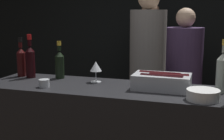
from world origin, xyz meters
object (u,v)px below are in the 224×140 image
object	(u,v)px
person_in_hoodie	(149,65)
red_wine_bottle_tall	(30,60)
red_wine_bottle_black_foil	(21,60)
wine_glass	(96,67)
person_grey_polo	(183,75)
candle_votive	(44,83)
rose_wine_bottle	(222,71)
champagne_bottle	(60,63)
ice_bin_with_bottles	(162,81)
bowl_white	(203,95)
person_blond_tee	(147,70)

from	to	relation	value
person_in_hoodie	red_wine_bottle_tall	bearing A→B (deg)	151.13
red_wine_bottle_black_foil	red_wine_bottle_tall	bearing A→B (deg)	-11.56
wine_glass	person_grey_polo	world-z (taller)	person_grey_polo
candle_votive	person_grey_polo	bearing A→B (deg)	61.08
rose_wine_bottle	champagne_bottle	bearing A→B (deg)	176.44
red_wine_bottle_tall	red_wine_bottle_black_foil	bearing A→B (deg)	168.44
ice_bin_with_bottles	red_wine_bottle_black_foil	size ratio (longest dim) A/B	1.20
champagne_bottle	person_in_hoodie	bearing A→B (deg)	73.32
champagne_bottle	wine_glass	bearing A→B (deg)	-8.59
ice_bin_with_bottles	rose_wine_bottle	distance (m)	0.40
person_in_hoodie	bowl_white	bearing A→B (deg)	-164.23
red_wine_bottle_black_foil	person_blond_tee	bearing A→B (deg)	41.59
red_wine_bottle_black_foil	person_grey_polo	xyz separation A→B (m)	(1.23, 1.25, -0.30)
candle_votive	bowl_white	bearing A→B (deg)	-0.26
bowl_white	person_in_hoodie	xyz separation A→B (m)	(-0.69, 1.82, -0.14)
ice_bin_with_bottles	champagne_bottle	world-z (taller)	champagne_bottle
red_wine_bottle_tall	person_blond_tee	distance (m)	1.18
wine_glass	candle_votive	bearing A→B (deg)	-138.26
ice_bin_with_bottles	person_in_hoodie	bearing A→B (deg)	103.98
person_blond_tee	person_grey_polo	bearing A→B (deg)	122.44
bowl_white	candle_votive	size ratio (longest dim) A/B	2.60
champagne_bottle	person_blond_tee	xyz separation A→B (m)	(0.57, 0.78, -0.16)
ice_bin_with_bottles	person_grey_polo	bearing A→B (deg)	88.53
ice_bin_with_bottles	wine_glass	size ratio (longest dim) A/B	2.44
champagne_bottle	person_blond_tee	distance (m)	0.98
ice_bin_with_bottles	red_wine_bottle_tall	xyz separation A→B (m)	(-1.10, 0.07, 0.09)
candle_votive	rose_wine_bottle	world-z (taller)	rose_wine_bottle
bowl_white	person_blond_tee	size ratio (longest dim) A/B	0.11
candle_votive	red_wine_bottle_black_foil	world-z (taller)	red_wine_bottle_black_foil
bowl_white	person_in_hoodie	bearing A→B (deg)	110.60
wine_glass	person_in_hoodie	size ratio (longest dim) A/B	0.09
wine_glass	red_wine_bottle_black_foil	size ratio (longest dim) A/B	0.49
person_blond_tee	red_wine_bottle_tall	bearing A→B (deg)	-66.20
ice_bin_with_bottles	rose_wine_bottle	xyz separation A→B (m)	(0.39, 0.04, 0.08)
wine_glass	red_wine_bottle_tall	distance (m)	0.58
person_grey_polo	rose_wine_bottle	bearing A→B (deg)	-123.13
wine_glass	person_grey_polo	size ratio (longest dim) A/B	0.10
bowl_white	champagne_bottle	world-z (taller)	champagne_bottle
red_wine_bottle_tall	rose_wine_bottle	size ratio (longest dim) A/B	1.00
rose_wine_bottle	person_blond_tee	bearing A→B (deg)	128.19
champagne_bottle	rose_wine_bottle	size ratio (longest dim) A/B	0.85
wine_glass	champagne_bottle	world-z (taller)	champagne_bottle
person_in_hoodie	person_grey_polo	size ratio (longest dim) A/B	1.05
candle_votive	red_wine_bottle_tall	world-z (taller)	red_wine_bottle_tall
champagne_bottle	bowl_white	bearing A→B (deg)	-15.79
person_in_hoodie	person_blond_tee	size ratio (longest dim) A/B	0.94
candle_votive	champagne_bottle	xyz separation A→B (m)	(-0.04, 0.32, 0.10)
wine_glass	red_wine_bottle_tall	world-z (taller)	red_wine_bottle_tall
champagne_bottle	person_in_hoodie	world-z (taller)	person_in_hoodie
rose_wine_bottle	bowl_white	bearing A→B (deg)	-114.68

